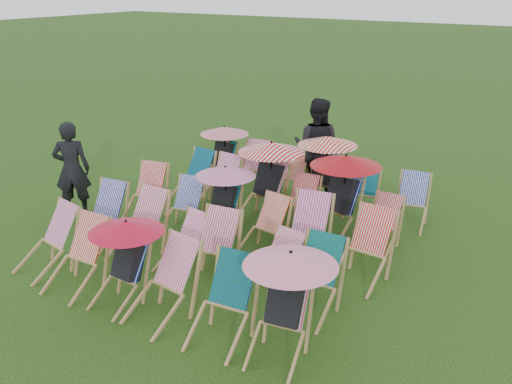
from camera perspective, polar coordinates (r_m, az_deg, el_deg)
The scene contains 33 objects.
ground at distance 9.37m, azimuth -1.61°, elevation -5.36°, with size 100.00×100.00×0.00m, color black.
deckchair_0 at distance 8.97m, azimuth -20.25°, elevation -4.54°, with size 0.79×0.99×0.97m.
deckchair_1 at distance 8.35m, azimuth -17.56°, elevation -6.10°, with size 0.67×0.92×0.98m.
deckchair_2 at distance 7.74m, azimuth -13.26°, elevation -6.76°, with size 0.98×1.03×1.17m.
deckchair_3 at distance 7.37m, azimuth -9.44°, elevation -8.95°, with size 0.78×1.00×1.01m.
deckchair_4 at distance 6.90m, azimuth -3.38°, elevation -11.00°, with size 0.74×0.97×0.99m.
deckchair_5 at distance 6.54m, azimuth 2.73°, elevation -11.07°, with size 1.08×1.17×1.28m.
deckchair_6 at distance 9.66m, azimuth -15.28°, elevation -2.21°, with size 0.73×0.94×0.95m.
deckchair_7 at distance 9.04m, azimuth -11.75°, elevation -3.28°, with size 0.68×0.94×1.01m.
deckchair_8 at distance 8.54m, azimuth -7.46°, elevation -5.14°, with size 0.69×0.86×0.84m.
deckchair_9 at distance 8.16m, azimuth -4.59°, elevation -5.74°, with size 0.75×0.97×0.99m.
deckchair_10 at distance 7.75m, azimuth 1.75°, elevation -7.60°, with size 0.71×0.90×0.89m.
deckchair_11 at distance 7.43m, azimuth 5.66°, elevation -8.65°, with size 0.65×0.91×0.97m.
deckchair_12 at distance 10.44m, azimuth -11.06°, elevation -0.10°, with size 0.79×0.98×0.95m.
deckchair_13 at distance 9.83m, azimuth -7.35°, elevation -1.44°, with size 0.70×0.89×0.88m.
deckchair_14 at distance 9.50m, azimuth -3.52°, elevation -0.84°, with size 1.01×1.07×1.20m.
deckchair_15 at distance 8.96m, azimuth 0.75°, elevation -3.50°, with size 0.70×0.89×0.88m.
deckchair_16 at distance 8.68m, azimuth 4.96°, elevation -3.96°, with size 0.81×1.02×1.01m.
deckchair_17 at distance 8.28m, azimuth 10.74°, elevation -5.55°, with size 0.72×0.97×1.01m.
deckchair_18 at distance 11.16m, azimuth -6.46°, elevation 1.53°, with size 0.70×0.92×0.95m.
deckchair_19 at distance 10.71m, azimuth -3.85°, elevation 0.84°, with size 0.70×0.94×0.97m.
deckchair_20 at distance 10.17m, azimuth 0.94°, elevation 1.32°, with size 1.18×1.25×1.40m.
deckchair_21 at distance 9.91m, azimuth 4.28°, elevation -1.15°, with size 0.62×0.84×0.87m.
deckchair_22 at distance 9.56m, azimuth 8.24°, elevation -0.22°, with size 1.18×1.24×1.40m.
deckchair_23 at distance 9.37m, azimuth 12.40°, elevation -3.11°, with size 0.55×0.76×0.82m.
deckchair_24 at distance 12.02m, azimuth -3.52°, elevation 3.83°, with size 1.02×1.08×1.20m.
deckchair_25 at distance 11.64m, azimuth -0.48°, elevation 2.50°, with size 0.75×0.96×0.96m.
deckchair_26 at distance 11.29m, azimuth 3.38°, elevation 1.52°, with size 0.60×0.80×0.82m.
deckchair_27 at distance 10.85m, azimuth 6.67°, elevation 2.24°, with size 1.13×1.22×1.34m.
deckchair_28 at distance 10.64m, azimuth 10.58°, elevation 0.02°, with size 0.67×0.85×0.84m.
deckchair_29 at distance 10.30m, azimuth 15.21°, elevation -0.94°, with size 0.71×0.90×0.89m.
person_left at distance 10.77m, azimuth -17.94°, elevation 2.19°, with size 0.64×0.42×1.76m, color black.
person_rear at distance 11.40m, azimuth 6.07°, elevation 4.56°, with size 0.94×0.73×1.94m, color black.
Camera 1 is at (4.73, -6.97, 4.12)m, focal length 40.00 mm.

